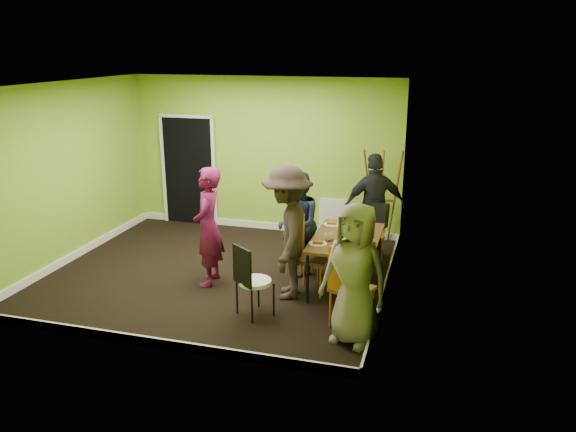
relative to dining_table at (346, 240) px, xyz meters
name	(u,v)px	position (x,y,z in m)	size (l,w,h in m)	color
ground	(220,273)	(-1.92, -0.04, -0.70)	(5.00, 5.00, 0.00)	black
room_walls	(217,210)	(-1.94, 0.01, 0.29)	(5.04, 4.54, 2.82)	#8FB72F
dining_table	(346,240)	(0.00, 0.00, 0.00)	(0.90, 1.50, 0.75)	black
chair_left_far	(311,245)	(-0.57, 0.25, -0.21)	(0.46, 0.46, 0.86)	#BF6512
chair_left_near	(306,251)	(-0.51, -0.29, -0.10)	(0.48, 0.48, 1.06)	#BF6512
chair_back_end	(374,220)	(0.25, 1.09, -0.01)	(0.51, 0.56, 0.96)	#BF6512
chair_front_end	(348,283)	(0.25, -1.24, -0.10)	(0.58, 0.58, 1.06)	#BF6512
chair_bentwood	(250,277)	(-0.99, -1.24, -0.17)	(0.52, 0.52, 0.96)	black
easel	(382,198)	(0.26, 1.91, 0.13)	(0.67, 0.63, 1.68)	brown
plate_near_left	(332,224)	(-0.31, 0.48, 0.06)	(0.25, 0.25, 0.01)	white
plate_near_right	(318,244)	(-0.32, -0.41, 0.06)	(0.25, 0.25, 0.01)	white
plate_far_back	(350,224)	(-0.05, 0.56, 0.06)	(0.24, 0.24, 0.01)	white
plate_far_front	(338,250)	(-0.01, -0.59, 0.06)	(0.21, 0.21, 0.01)	white
plate_wall_back	(366,233)	(0.24, 0.22, 0.06)	(0.22, 0.22, 0.01)	white
plate_wall_front	(358,243)	(0.20, -0.25, 0.06)	(0.23, 0.23, 0.01)	white
thermos	(340,227)	(-0.11, 0.06, 0.16)	(0.06, 0.06, 0.21)	white
blue_bottle	(361,237)	(0.24, -0.26, 0.16)	(0.07, 0.07, 0.20)	#1836BA
orange_bottle	(344,231)	(-0.05, 0.10, 0.10)	(0.04, 0.04, 0.08)	#BF6512
glass_mid	(344,228)	(-0.08, 0.24, 0.10)	(0.07, 0.07, 0.09)	black
glass_back	(365,224)	(0.18, 0.50, 0.10)	(0.06, 0.06, 0.09)	black
glass_front	(348,247)	(0.12, -0.54, 0.11)	(0.06, 0.06, 0.10)	black
cup_a	(329,237)	(-0.21, -0.21, 0.10)	(0.12, 0.12, 0.10)	white
cup_b	(358,233)	(0.15, 0.03, 0.11)	(0.11, 0.11, 0.10)	white
person_standing	(208,227)	(-1.91, -0.42, 0.16)	(0.63, 0.41, 1.71)	#63113D
person_left_far	(298,224)	(-0.78, 0.30, 0.08)	(0.76, 0.59, 1.55)	#151D34
person_left_near	(287,233)	(-0.71, -0.52, 0.22)	(1.18, 0.68, 1.83)	#2D201E
person_back_end	(375,206)	(0.22, 1.28, 0.16)	(1.00, 0.42, 1.71)	black
person_front_end	(355,274)	(0.36, -1.50, 0.14)	(0.82, 0.53, 1.67)	gray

